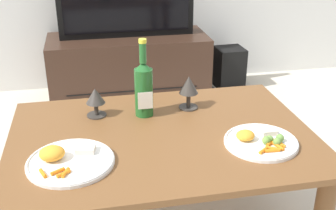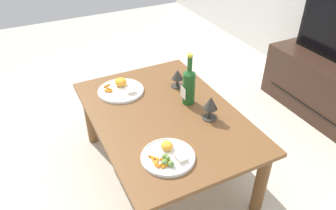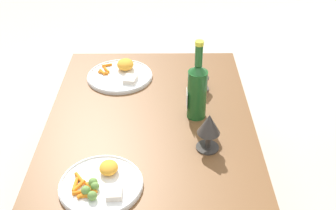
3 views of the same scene
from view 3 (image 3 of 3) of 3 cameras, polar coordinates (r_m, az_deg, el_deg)
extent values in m
plane|color=beige|center=(1.93, -2.17, -13.68)|extent=(6.40, 6.40, 0.00)
cube|color=brown|center=(1.62, -2.52, -2.75)|extent=(1.16, 0.81, 0.03)
cylinder|color=brown|center=(2.21, -10.87, 0.50)|extent=(0.07, 0.07, 0.45)
cylinder|color=brown|center=(2.19, 6.96, 0.59)|extent=(0.07, 0.07, 0.45)
cylinder|color=#1E5923|center=(1.59, 4.05, 1.46)|extent=(0.08, 0.08, 0.20)
cone|color=#1E5923|center=(1.53, 4.22, 5.06)|extent=(0.08, 0.08, 0.03)
cylinder|color=#1E5923|center=(1.50, 4.31, 6.87)|extent=(0.03, 0.03, 0.08)
cylinder|color=yellow|center=(1.48, 4.39, 8.56)|extent=(0.03, 0.03, 0.02)
cube|color=silver|center=(1.60, 2.62, 0.85)|extent=(0.06, 0.00, 0.07)
cylinder|color=#38332D|center=(1.81, 4.40, 2.28)|extent=(0.08, 0.08, 0.01)
cylinder|color=#38332D|center=(1.80, 4.44, 3.08)|extent=(0.02, 0.02, 0.05)
cone|color=#38332D|center=(1.77, 4.52, 4.70)|extent=(0.08, 0.08, 0.06)
cylinder|color=#38332D|center=(1.49, 5.50, -5.87)|extent=(0.08, 0.08, 0.01)
cylinder|color=#38332D|center=(1.47, 5.57, -4.83)|extent=(0.02, 0.02, 0.06)
cone|color=#38332D|center=(1.43, 5.73, -2.64)|extent=(0.08, 0.08, 0.08)
cylinder|color=white|center=(1.90, -6.70, 3.96)|extent=(0.30, 0.30, 0.01)
torus|color=white|center=(1.90, -6.72, 4.17)|extent=(0.29, 0.29, 0.01)
ellipsoid|color=orange|center=(1.94, -5.95, 5.63)|extent=(0.09, 0.08, 0.05)
cube|color=beige|center=(1.85, -5.26, 3.58)|extent=(0.08, 0.07, 0.02)
cylinder|color=orange|center=(1.98, -8.47, 5.50)|extent=(0.03, 0.05, 0.01)
cylinder|color=orange|center=(1.94, -8.54, 4.84)|extent=(0.05, 0.03, 0.01)
cylinder|color=orange|center=(1.92, -9.01, 4.47)|extent=(0.03, 0.05, 0.01)
cylinder|color=orange|center=(1.93, -9.12, 4.55)|extent=(0.05, 0.04, 0.01)
cylinder|color=white|center=(1.36, -9.27, -10.91)|extent=(0.27, 0.27, 0.01)
torus|color=white|center=(1.36, -9.30, -10.67)|extent=(0.27, 0.27, 0.01)
ellipsoid|color=orange|center=(1.38, -8.24, -8.60)|extent=(0.07, 0.06, 0.04)
cube|color=beige|center=(1.31, -7.50, -11.94)|extent=(0.06, 0.05, 0.02)
cylinder|color=orange|center=(1.38, -12.19, -9.90)|extent=(0.05, 0.04, 0.01)
cylinder|color=orange|center=(1.36, -12.73, -10.68)|extent=(0.05, 0.02, 0.01)
cylinder|color=orange|center=(1.36, -12.29, -10.94)|extent=(0.05, 0.04, 0.01)
cylinder|color=orange|center=(1.34, -12.03, -11.73)|extent=(0.03, 0.05, 0.01)
cylinder|color=orange|center=(1.33, -11.48, -11.92)|extent=(0.04, 0.05, 0.01)
cylinder|color=orange|center=(1.32, -11.17, -12.27)|extent=(0.01, 0.05, 0.01)
cylinder|color=orange|center=(1.34, -10.63, -11.23)|extent=(0.05, 0.05, 0.01)
sphere|color=olive|center=(1.34, -10.12, -11.01)|extent=(0.02, 0.02, 0.02)
sphere|color=olive|center=(1.35, -10.38, -10.52)|extent=(0.03, 0.03, 0.03)
sphere|color=olive|center=(1.33, -11.35, -11.55)|extent=(0.03, 0.03, 0.03)
sphere|color=olive|center=(1.33, -10.12, -11.05)|extent=(0.03, 0.03, 0.03)
sphere|color=olive|center=(1.31, -10.48, -12.29)|extent=(0.03, 0.03, 0.03)
camera|label=1|loc=(2.13, -47.08, 19.48)|focal=44.87mm
camera|label=2|loc=(0.76, -104.50, 5.43)|focal=34.83mm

